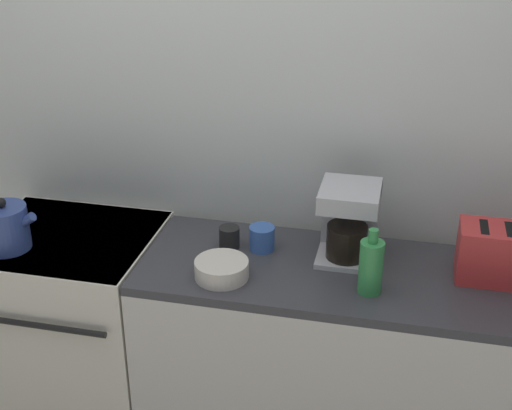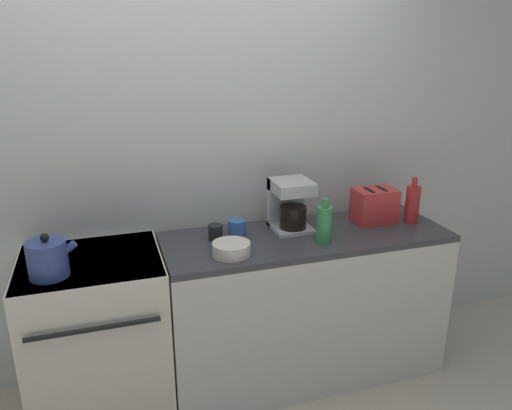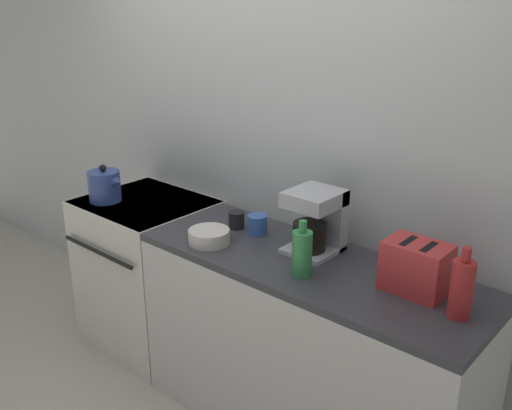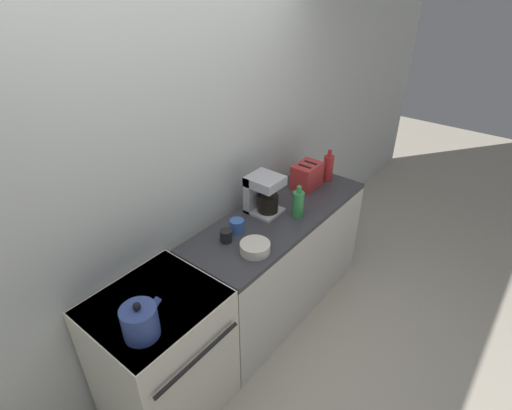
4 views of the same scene
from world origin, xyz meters
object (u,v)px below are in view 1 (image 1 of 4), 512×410
(kettle, at_px, (5,227))
(bottle_green, at_px, (371,266))
(stove, at_px, (78,327))
(cup_black, at_px, (229,237))
(toaster, at_px, (493,253))
(coffee_maker, at_px, (349,219))
(cup_blue, at_px, (262,238))
(bowl, at_px, (222,269))

(kettle, bearing_deg, bottle_green, -0.12)
(stove, xyz_separation_m, cup_black, (0.67, 0.06, 0.49))
(kettle, distance_m, toaster, 1.83)
(coffee_maker, bearing_deg, stove, -174.59)
(kettle, bearing_deg, cup_blue, 12.27)
(kettle, bearing_deg, toaster, 5.84)
(coffee_maker, relative_size, cup_blue, 2.96)
(bowl, bearing_deg, cup_black, 97.64)
(kettle, bearing_deg, stove, 38.22)
(coffee_maker, relative_size, cup_black, 3.38)
(stove, relative_size, coffee_maker, 3.11)
(coffee_maker, height_order, cup_black, coffee_maker)
(bottle_green, height_order, cup_black, bottle_green)
(stove, distance_m, coffee_maker, 1.28)
(toaster, bearing_deg, kettle, -174.16)
(stove, distance_m, kettle, 0.58)
(kettle, relative_size, coffee_maker, 0.78)
(coffee_maker, bearing_deg, bowl, -147.66)
(kettle, height_order, toaster, kettle)
(toaster, xyz_separation_m, bowl, (-0.95, -0.21, -0.07))
(stove, xyz_separation_m, toaster, (1.65, 0.05, 0.55))
(coffee_maker, height_order, cup_blue, coffee_maker)
(cup_black, bearing_deg, toaster, -0.65)
(cup_black, height_order, cup_blue, cup_blue)
(cup_black, bearing_deg, kettle, -166.80)
(bottle_green, distance_m, cup_blue, 0.49)
(stove, bearing_deg, cup_black, 5.16)
(coffee_maker, bearing_deg, toaster, -6.25)
(kettle, xyz_separation_m, cup_blue, (0.97, 0.21, -0.04))
(kettle, relative_size, cup_blue, 2.31)
(toaster, bearing_deg, stove, -178.29)
(bottle_green, distance_m, cup_black, 0.60)
(toaster, bearing_deg, bottle_green, -155.66)
(cup_blue, bearing_deg, stove, -174.70)
(toaster, height_order, bowl, toaster)
(bottle_green, relative_size, bowl, 1.25)
(cup_black, bearing_deg, bottle_green, -19.68)
(cup_black, bearing_deg, stove, -174.84)
(bottle_green, bearing_deg, bowl, -177.51)
(toaster, xyz_separation_m, coffee_maker, (-0.52, 0.06, 0.05))
(stove, relative_size, toaster, 3.68)
(coffee_maker, distance_m, cup_blue, 0.35)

